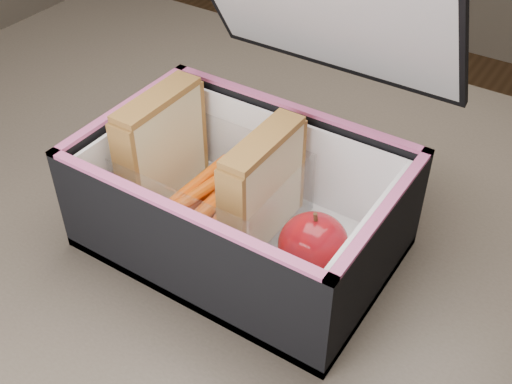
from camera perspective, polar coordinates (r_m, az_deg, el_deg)
kitchen_table at (r=0.73m, az=0.66°, el=-8.14°), size 1.20×0.80×0.75m
lunch_bag at (r=0.61m, az=-1.04°, el=-0.03°), size 0.29×0.29×0.27m
plastic_tub at (r=0.64m, az=-3.99°, el=0.64°), size 0.17×0.12×0.07m
sandwich_left at (r=0.66m, az=-8.39°, el=4.16°), size 0.03×0.10×0.12m
sandwich_right at (r=0.60m, az=0.61°, el=0.41°), size 0.03×0.10×0.11m
carrot_sticks at (r=0.65m, az=-4.54°, el=-0.97°), size 0.05×0.15×0.03m
paper_napkin at (r=0.60m, az=5.49°, el=-6.82°), size 0.09×0.09×0.01m
red_apple at (r=0.58m, az=5.12°, el=-4.74°), size 0.07×0.07×0.07m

